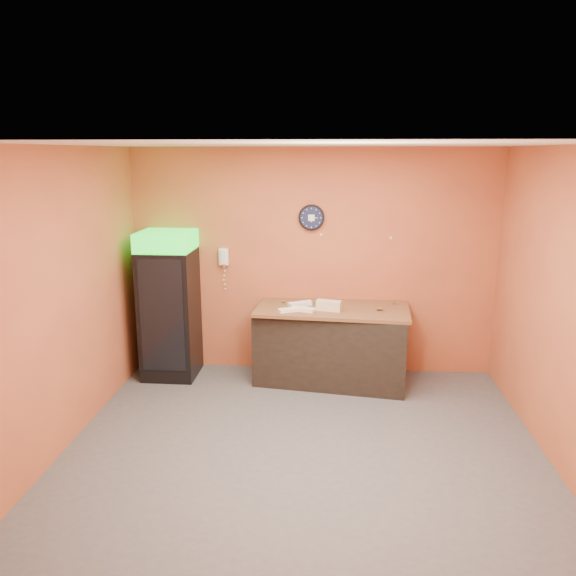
# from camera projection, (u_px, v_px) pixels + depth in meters

# --- Properties ---
(floor) EXTENTS (4.50, 4.50, 0.00)m
(floor) POSITION_uv_depth(u_px,v_px,m) (304.00, 446.00, 5.37)
(floor) COLOR #47474C
(floor) RESTS_ON ground
(back_wall) EXTENTS (4.50, 0.02, 2.80)m
(back_wall) POSITION_uv_depth(u_px,v_px,m) (313.00, 262.00, 6.97)
(back_wall) COLOR #C16036
(back_wall) RESTS_ON floor
(left_wall) EXTENTS (0.02, 4.00, 2.80)m
(left_wall) POSITION_uv_depth(u_px,v_px,m) (63.00, 300.00, 5.21)
(left_wall) COLOR #C16036
(left_wall) RESTS_ON floor
(right_wall) EXTENTS (0.02, 4.00, 2.80)m
(right_wall) POSITION_uv_depth(u_px,v_px,m) (563.00, 310.00, 4.87)
(right_wall) COLOR #C16036
(right_wall) RESTS_ON floor
(ceiling) EXTENTS (4.50, 4.00, 0.02)m
(ceiling) POSITION_uv_depth(u_px,v_px,m) (306.00, 144.00, 4.70)
(ceiling) COLOR white
(ceiling) RESTS_ON back_wall
(beverage_cooler) EXTENTS (0.64, 0.65, 1.82)m
(beverage_cooler) POSITION_uv_depth(u_px,v_px,m) (169.00, 307.00, 6.85)
(beverage_cooler) COLOR black
(beverage_cooler) RESTS_ON floor
(prep_counter) EXTENTS (1.88, 1.04, 0.89)m
(prep_counter) POSITION_uv_depth(u_px,v_px,m) (332.00, 346.00, 6.80)
(prep_counter) COLOR black
(prep_counter) RESTS_ON floor
(wall_clock) EXTENTS (0.32, 0.06, 0.32)m
(wall_clock) POSITION_uv_depth(u_px,v_px,m) (311.00, 218.00, 6.81)
(wall_clock) COLOR black
(wall_clock) RESTS_ON back_wall
(wall_phone) EXTENTS (0.11, 0.10, 0.21)m
(wall_phone) POSITION_uv_depth(u_px,v_px,m) (224.00, 257.00, 6.99)
(wall_phone) COLOR white
(wall_phone) RESTS_ON back_wall
(butcher_paper) EXTENTS (1.87, 1.02, 0.04)m
(butcher_paper) POSITION_uv_depth(u_px,v_px,m) (332.00, 309.00, 6.68)
(butcher_paper) COLOR brown
(butcher_paper) RESTS_ON prep_counter
(sub_roll_stack) EXTENTS (0.30, 0.17, 0.12)m
(sub_roll_stack) POSITION_uv_depth(u_px,v_px,m) (329.00, 306.00, 6.53)
(sub_roll_stack) COLOR beige
(sub_roll_stack) RESTS_ON butcher_paper
(wrapped_sandwich_left) EXTENTS (0.28, 0.20, 0.04)m
(wrapped_sandwich_left) POSITION_uv_depth(u_px,v_px,m) (289.00, 310.00, 6.51)
(wrapped_sandwich_left) COLOR white
(wrapped_sandwich_left) RESTS_ON butcher_paper
(wrapped_sandwich_mid) EXTENTS (0.30, 0.20, 0.04)m
(wrapped_sandwich_mid) POSITION_uv_depth(u_px,v_px,m) (303.00, 309.00, 6.53)
(wrapped_sandwich_mid) COLOR white
(wrapped_sandwich_mid) RESTS_ON butcher_paper
(wrapped_sandwich_right) EXTENTS (0.33, 0.26, 0.04)m
(wrapped_sandwich_right) POSITION_uv_depth(u_px,v_px,m) (301.00, 304.00, 6.75)
(wrapped_sandwich_right) COLOR white
(wrapped_sandwich_right) RESTS_ON butcher_paper
(kitchen_tool) EXTENTS (0.06, 0.06, 0.06)m
(kitchen_tool) POSITION_uv_depth(u_px,v_px,m) (313.00, 303.00, 6.76)
(kitchen_tool) COLOR silver
(kitchen_tool) RESTS_ON butcher_paper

